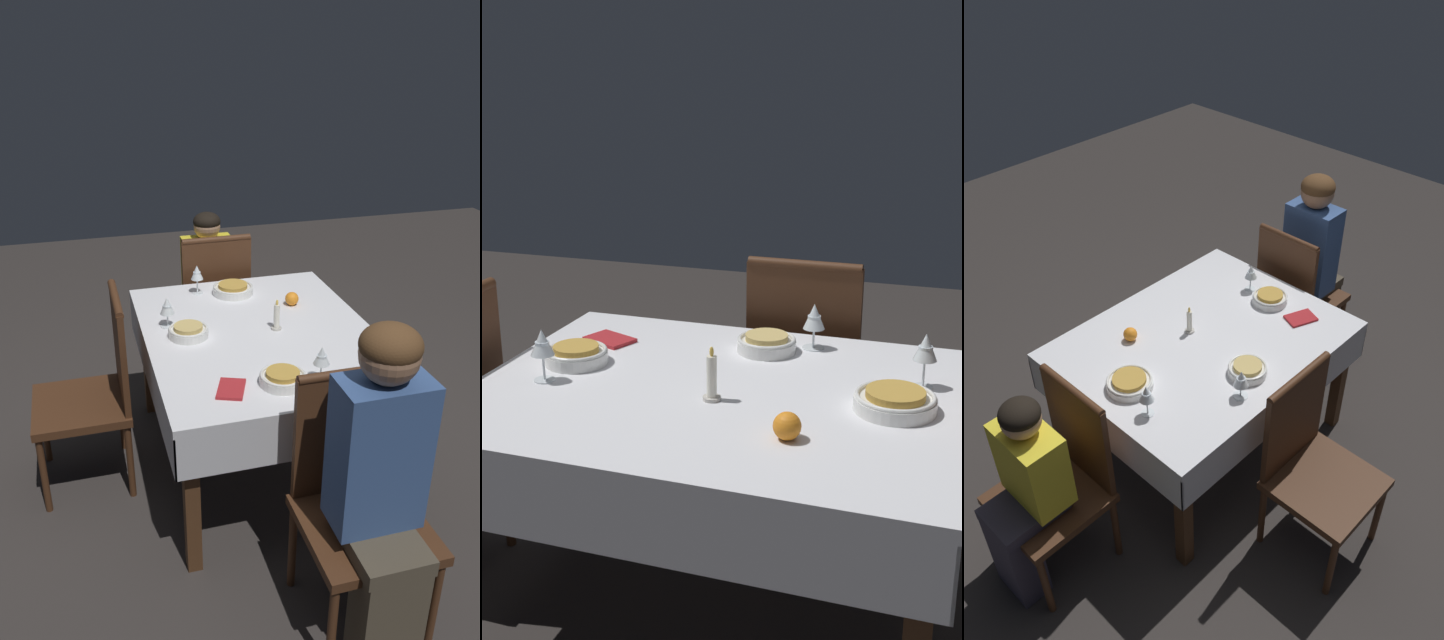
{
  "view_description": "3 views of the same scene",
  "coord_description": "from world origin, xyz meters",
  "views": [
    {
      "loc": [
        -2.48,
        0.79,
        2.02
      ],
      "look_at": [
        0.04,
        0.08,
        0.79
      ],
      "focal_mm": 35.0,
      "sensor_mm": 36.0,
      "label": 1
    },
    {
      "loc": [
        0.66,
        -1.95,
        1.59
      ],
      "look_at": [
        -0.02,
        0.08,
        0.9
      ],
      "focal_mm": 45.0,
      "sensor_mm": 36.0,
      "label": 2
    },
    {
      "loc": [
        1.73,
        1.65,
        2.7
      ],
      "look_at": [
        -0.06,
        -0.05,
        0.79
      ],
      "focal_mm": 35.0,
      "sensor_mm": 36.0,
      "label": 3
    }
  ],
  "objects": [
    {
      "name": "bowl_north",
      "position": [
        0.05,
        0.33,
        0.76
      ],
      "size": [
        0.18,
        0.18,
        0.06
      ],
      "color": "white",
      "rests_on": "dining_table"
    },
    {
      "name": "bowl_west",
      "position": [
        -0.47,
        0.05,
        0.76
      ],
      "size": [
        0.19,
        0.19,
        0.06
      ],
      "color": "white",
      "rests_on": "dining_table"
    },
    {
      "name": "ground_plane",
      "position": [
        0.0,
        0.0,
        0.0
      ],
      "size": [
        8.0,
        8.0,
        0.0
      ],
      "primitive_type": "plane",
      "color": "#332D2B"
    },
    {
      "name": "person_child_yellow",
      "position": [
        1.08,
        0.01,
        0.57
      ],
      "size": [
        0.33,
        0.3,
        1.03
      ],
      "rotation": [
        0.0,
        0.0,
        1.57
      ],
      "color": "#383342",
      "rests_on": "ground_plane"
    },
    {
      "name": "chair_west",
      "position": [
        -0.91,
        -0.09,
        0.51
      ],
      "size": [
        0.44,
        0.44,
        0.96
      ],
      "rotation": [
        0.0,
        0.0,
        -1.57
      ],
      "color": "#472816",
      "rests_on": "ground_plane"
    },
    {
      "name": "chair_east",
      "position": [
        0.91,
        0.01,
        0.51
      ],
      "size": [
        0.44,
        0.44,
        0.96
      ],
      "rotation": [
        0.0,
        0.0,
        1.57
      ],
      "color": "#472816",
      "rests_on": "ground_plane"
    },
    {
      "name": "wine_glass_north",
      "position": [
        0.18,
        0.4,
        0.83
      ],
      "size": [
        0.07,
        0.07,
        0.15
      ],
      "color": "white",
      "rests_on": "dining_table"
    },
    {
      "name": "orange_fruit",
      "position": [
        0.26,
        -0.25,
        0.77
      ],
      "size": [
        0.07,
        0.07,
        0.07
      ],
      "primitive_type": "sphere",
      "color": "orange",
      "rests_on": "dining_table"
    },
    {
      "name": "dining_table",
      "position": [
        0.0,
        0.0,
        0.65
      ],
      "size": [
        1.35,
        1.06,
        0.73
      ],
      "color": "silver",
      "rests_on": "ground_plane"
    },
    {
      "name": "chair_north",
      "position": [
        0.09,
        0.76,
        0.51
      ],
      "size": [
        0.44,
        0.44,
        0.96
      ],
      "rotation": [
        0.0,
        0.0,
        3.14
      ],
      "color": "#472816",
      "rests_on": "ground_plane"
    },
    {
      "name": "bowl_east",
      "position": [
        0.48,
        -0.0,
        0.76
      ],
      "size": [
        0.21,
        0.21,
        0.06
      ],
      "color": "white",
      "rests_on": "dining_table"
    },
    {
      "name": "napkin_red_folded",
      "position": [
        -0.46,
        0.26,
        0.74
      ],
      "size": [
        0.18,
        0.15,
        0.01
      ],
      "rotation": [
        0.0,
        0.0,
        -0.38
      ],
      "color": "#AD2328",
      "rests_on": "dining_table"
    },
    {
      "name": "candle_centerpiece",
      "position": [
        0.01,
        -0.09,
        0.79
      ],
      "size": [
        0.05,
        0.05,
        0.15
      ],
      "color": "beige",
      "rests_on": "dining_table"
    },
    {
      "name": "person_adult_denim",
      "position": [
        -1.07,
        -0.09,
        0.69
      ],
      "size": [
        0.34,
        0.3,
        1.23
      ],
      "rotation": [
        0.0,
        0.0,
        -1.57
      ],
      "color": "#4C4233",
      "rests_on": "ground_plane"
    },
    {
      "name": "wine_glass_west",
      "position": [
        -0.49,
        -0.11,
        0.84
      ],
      "size": [
        0.07,
        0.07,
        0.15
      ],
      "color": "white",
      "rests_on": "dining_table"
    },
    {
      "name": "wine_glass_east",
      "position": [
        0.54,
        0.18,
        0.84
      ],
      "size": [
        0.07,
        0.07,
        0.16
      ],
      "color": "white",
      "rests_on": "dining_table"
    }
  ]
}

